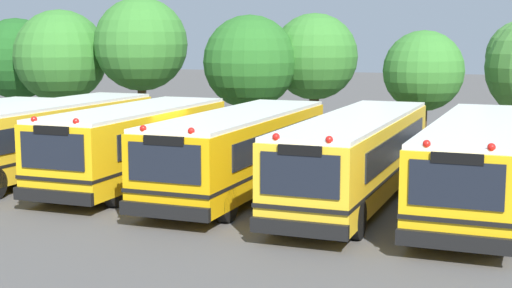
{
  "coord_description": "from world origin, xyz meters",
  "views": [
    {
      "loc": [
        10.88,
        -21.78,
        4.99
      ],
      "look_at": [
        2.48,
        0.0,
        1.6
      ],
      "focal_mm": 52.21,
      "sensor_mm": 36.0,
      "label": 1
    }
  ],
  "objects_px": {
    "school_bus_2": "(136,142)",
    "tree_0": "(16,60)",
    "school_bus_3": "(240,149)",
    "tree_5": "(423,71)",
    "tree_2": "(143,45)",
    "school_bus_1": "(45,136)",
    "school_bus_4": "(357,154)",
    "tree_1": "(60,55)",
    "tree_4": "(312,56)",
    "school_bus_5": "(479,162)",
    "tree_3": "(252,62)"
  },
  "relations": [
    {
      "from": "school_bus_2",
      "to": "tree_0",
      "type": "relative_size",
      "value": 1.6
    },
    {
      "from": "school_bus_2",
      "to": "tree_4",
      "type": "height_order",
      "value": "tree_4"
    },
    {
      "from": "tree_4",
      "to": "school_bus_3",
      "type": "bearing_deg",
      "value": -85.08
    },
    {
      "from": "school_bus_2",
      "to": "tree_5",
      "type": "height_order",
      "value": "tree_5"
    },
    {
      "from": "school_bus_3",
      "to": "tree_4",
      "type": "bearing_deg",
      "value": -84.93
    },
    {
      "from": "school_bus_1",
      "to": "tree_5",
      "type": "relative_size",
      "value": 2.11
    },
    {
      "from": "tree_0",
      "to": "tree_4",
      "type": "distance_m",
      "value": 15.36
    },
    {
      "from": "tree_2",
      "to": "tree_3",
      "type": "xyz_separation_m",
      "value": [
        5.74,
        -0.43,
        -0.69
      ]
    },
    {
      "from": "school_bus_1",
      "to": "school_bus_3",
      "type": "bearing_deg",
      "value": 179.05
    },
    {
      "from": "school_bus_2",
      "to": "school_bus_3",
      "type": "relative_size",
      "value": 0.91
    },
    {
      "from": "school_bus_3",
      "to": "tree_0",
      "type": "distance_m",
      "value": 18.93
    },
    {
      "from": "school_bus_4",
      "to": "school_bus_1",
      "type": "bearing_deg",
      "value": -0.24
    },
    {
      "from": "school_bus_4",
      "to": "tree_2",
      "type": "height_order",
      "value": "tree_2"
    },
    {
      "from": "tree_2",
      "to": "school_bus_5",
      "type": "bearing_deg",
      "value": -29.85
    },
    {
      "from": "school_bus_1",
      "to": "school_bus_4",
      "type": "distance_m",
      "value": 11.45
    },
    {
      "from": "school_bus_5",
      "to": "tree_5",
      "type": "xyz_separation_m",
      "value": [
        -2.97,
        8.75,
        2.17
      ]
    },
    {
      "from": "tree_1",
      "to": "tree_0",
      "type": "bearing_deg",
      "value": 170.5
    },
    {
      "from": "tree_5",
      "to": "tree_0",
      "type": "bearing_deg",
      "value": 178.61
    },
    {
      "from": "school_bus_5",
      "to": "tree_3",
      "type": "relative_size",
      "value": 1.91
    },
    {
      "from": "school_bus_1",
      "to": "tree_0",
      "type": "relative_size",
      "value": 1.87
    },
    {
      "from": "tree_3",
      "to": "school_bus_4",
      "type": "bearing_deg",
      "value": -52.17
    },
    {
      "from": "tree_4",
      "to": "tree_2",
      "type": "bearing_deg",
      "value": -169.29
    },
    {
      "from": "tree_5",
      "to": "tree_4",
      "type": "bearing_deg",
      "value": 159.0
    },
    {
      "from": "school_bus_3",
      "to": "tree_3",
      "type": "relative_size",
      "value": 1.74
    },
    {
      "from": "tree_1",
      "to": "tree_5",
      "type": "height_order",
      "value": "tree_1"
    },
    {
      "from": "school_bus_5",
      "to": "tree_0",
      "type": "xyz_separation_m",
      "value": [
        -23.54,
        9.25,
        2.36
      ]
    },
    {
      "from": "tree_4",
      "to": "tree_1",
      "type": "bearing_deg",
      "value": -170.48
    },
    {
      "from": "tree_3",
      "to": "school_bus_2",
      "type": "bearing_deg",
      "value": -94.36
    },
    {
      "from": "tree_0",
      "to": "tree_2",
      "type": "bearing_deg",
      "value": 0.24
    },
    {
      "from": "school_bus_1",
      "to": "tree_0",
      "type": "xyz_separation_m",
      "value": [
        -8.54,
        9.18,
        2.36
      ]
    },
    {
      "from": "school_bus_3",
      "to": "tree_5",
      "type": "distance_m",
      "value": 10.19
    },
    {
      "from": "school_bus_4",
      "to": "tree_3",
      "type": "relative_size",
      "value": 1.95
    },
    {
      "from": "school_bus_3",
      "to": "tree_5",
      "type": "height_order",
      "value": "tree_5"
    },
    {
      "from": "tree_1",
      "to": "tree_4",
      "type": "distance_m",
      "value": 12.36
    },
    {
      "from": "school_bus_5",
      "to": "tree_1",
      "type": "bearing_deg",
      "value": -22.68
    },
    {
      "from": "school_bus_4",
      "to": "tree_4",
      "type": "relative_size",
      "value": 1.92
    },
    {
      "from": "school_bus_1",
      "to": "school_bus_4",
      "type": "height_order",
      "value": "school_bus_1"
    },
    {
      "from": "school_bus_4",
      "to": "tree_4",
      "type": "xyz_separation_m",
      "value": [
        -4.7,
        10.78,
        2.67
      ]
    },
    {
      "from": "school_bus_3",
      "to": "tree_4",
      "type": "height_order",
      "value": "tree_4"
    },
    {
      "from": "school_bus_1",
      "to": "tree_4",
      "type": "relative_size",
      "value": 1.83
    },
    {
      "from": "tree_2",
      "to": "tree_3",
      "type": "distance_m",
      "value": 5.8
    },
    {
      "from": "tree_3",
      "to": "tree_2",
      "type": "bearing_deg",
      "value": 175.76
    },
    {
      "from": "school_bus_2",
      "to": "tree_5",
      "type": "xyz_separation_m",
      "value": [
        8.15,
        8.94,
        2.16
      ]
    },
    {
      "from": "tree_0",
      "to": "tree_1",
      "type": "height_order",
      "value": "tree_1"
    },
    {
      "from": "school_bus_2",
      "to": "school_bus_3",
      "type": "bearing_deg",
      "value": 179.49
    },
    {
      "from": "school_bus_2",
      "to": "tree_4",
      "type": "relative_size",
      "value": 1.56
    },
    {
      "from": "school_bus_1",
      "to": "tree_1",
      "type": "xyz_separation_m",
      "value": [
        -5.44,
        8.67,
        2.65
      ]
    },
    {
      "from": "school_bus_1",
      "to": "school_bus_2",
      "type": "height_order",
      "value": "school_bus_2"
    },
    {
      "from": "school_bus_5",
      "to": "tree_1",
      "type": "relative_size",
      "value": 1.8
    },
    {
      "from": "school_bus_5",
      "to": "tree_3",
      "type": "distance_m",
      "value": 13.89
    }
  ]
}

